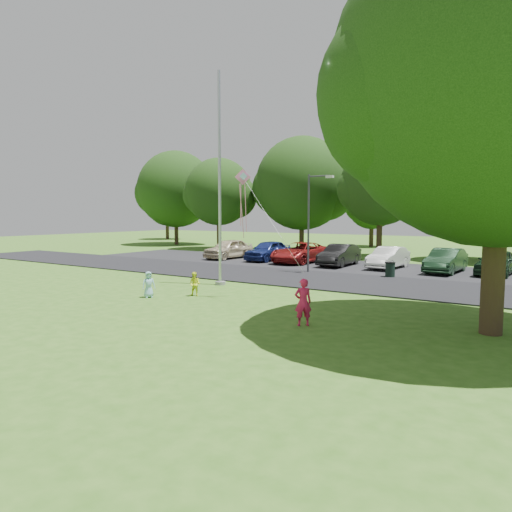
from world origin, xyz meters
The scene contains 14 objects.
ground centered at (0.00, 0.00, 0.00)m, with size 120.00×120.00×0.00m, color #33631A.
park_road centered at (0.00, 9.00, 0.03)m, with size 60.00×6.00×0.06m, color black.
parking_strip centered at (0.00, 15.50, 0.03)m, with size 42.00×7.00×0.06m, color black.
flagpole centered at (-3.50, 5.00, 4.17)m, with size 0.50×0.50×10.00m.
street_lamp centered at (-1.76, 11.32, 3.39)m, with size 1.59×0.26×5.65m.
trash_can centered at (2.63, 11.81, 0.42)m, with size 0.53×0.53×0.84m.
big_tree centered at (8.34, 1.92, 6.88)m, with size 9.87×9.35×11.79m.
tree_row centered at (1.59, 24.23, 5.71)m, with size 64.35×11.94×10.88m.
horizon_trees centered at (4.06, 33.88, 4.30)m, with size 77.46×7.20×7.02m.
parked_cars centered at (-1.12, 15.43, 0.76)m, with size 22.83×5.18×1.47m.
woman centered at (3.53, -0.05, 0.73)m, with size 0.53×0.35×1.45m, color #E51E52.
child_yellow centered at (-2.51, 1.99, 0.50)m, with size 0.49×0.38×1.00m, color #EFF727.
child_blue centered at (-3.88, 0.73, 0.54)m, with size 0.52×0.34×1.07m, color #8BC7D6.
kite centered at (-0.53, 2.68, 4.38)m, with size 4.42×3.07×3.53m.
Camera 1 is at (9.76, -12.25, 3.38)m, focal length 32.00 mm.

